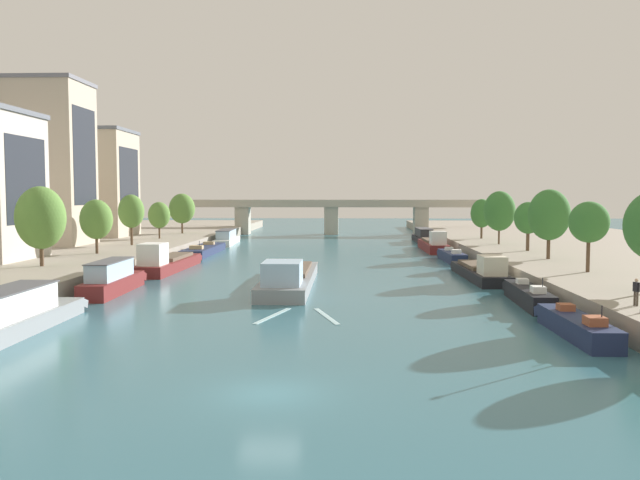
{
  "coord_description": "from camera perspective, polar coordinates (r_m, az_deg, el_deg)",
  "views": [
    {
      "loc": [
        3.14,
        -26.34,
        8.15
      ],
      "look_at": [
        0.0,
        51.01,
        2.78
      ],
      "focal_mm": 36.95,
      "sensor_mm": 36.0,
      "label": 1
    }
  ],
  "objects": [
    {
      "name": "ground_plane",
      "position": [
        27.75,
        -4.39,
        -13.12
      ],
      "size": [
        400.0,
        400.0,
        0.0
      ],
      "primitive_type": "plane",
      "color": "#336675"
    },
    {
      "name": "quay_left",
      "position": [
        90.66,
        -23.42,
        -1.01
      ],
      "size": [
        36.0,
        170.0,
        1.61
      ],
      "primitive_type": "cube",
      "color": "gray",
      "rests_on": "ground"
    },
    {
      "name": "quay_right",
      "position": [
        88.12,
        24.37,
        -1.17
      ],
      "size": [
        36.0,
        170.0,
        1.61
      ],
      "primitive_type": "cube",
      "color": "gray",
      "rests_on": "ground"
    },
    {
      "name": "barge_midriver",
      "position": [
        58.0,
        -2.67,
        -3.24
      ],
      "size": [
        4.05,
        21.58,
        2.92
      ],
      "color": "gray",
      "rests_on": "ground"
    },
    {
      "name": "wake_behind_barge",
      "position": [
        44.42,
        -1.78,
        -6.59
      ],
      "size": [
        5.6,
        5.87,
        0.03
      ],
      "color": "#A5D1DB",
      "rests_on": "ground"
    },
    {
      "name": "moored_boat_left_gap_after",
      "position": [
        41.99,
        -25.6,
        -6.04
      ],
      "size": [
        3.03,
        16.26,
        2.71
      ],
      "color": "gray",
      "rests_on": "ground"
    },
    {
      "name": "moored_boat_left_second",
      "position": [
        57.02,
        -17.53,
        -3.26
      ],
      "size": [
        2.44,
        11.46,
        2.78
      ],
      "color": "maroon",
      "rests_on": "ground"
    },
    {
      "name": "moored_boat_left_near",
      "position": [
        71.97,
        -13.12,
        -1.87
      ],
      "size": [
        3.5,
        16.72,
        3.31
      ],
      "color": "maroon",
      "rests_on": "ground"
    },
    {
      "name": "moored_boat_left_lone",
      "position": [
        91.89,
        -10.0,
        -0.85
      ],
      "size": [
        3.12,
        16.66,
        2.13
      ],
      "color": "#1E284C",
      "rests_on": "ground"
    },
    {
      "name": "moored_boat_left_end",
      "position": [
        109.07,
        -8.08,
        0.18
      ],
      "size": [
        3.22,
        14.2,
        2.44
      ],
      "color": "silver",
      "rests_on": "ground"
    },
    {
      "name": "moored_boat_right_second",
      "position": [
        40.78,
        21.28,
        -6.92
      ],
      "size": [
        1.96,
        10.05,
        2.3
      ],
      "color": "#1E284C",
      "rests_on": "ground"
    },
    {
      "name": "moored_boat_right_lone",
      "position": [
        51.3,
        17.56,
        -4.59
      ],
      "size": [
        2.01,
        10.61,
        2.4
      ],
      "color": "black",
      "rests_on": "ground"
    },
    {
      "name": "moored_boat_right_midway",
      "position": [
        65.09,
        13.75,
        -2.63
      ],
      "size": [
        3.21,
        15.52,
        2.68
      ],
      "color": "black",
      "rests_on": "ground"
    },
    {
      "name": "moored_boat_right_near",
      "position": [
        81.82,
        11.33,
        -1.38
      ],
      "size": [
        2.23,
        10.38,
        2.31
      ],
      "color": "#1E284C",
      "rests_on": "ground"
    },
    {
      "name": "moored_boat_right_far",
      "position": [
        96.24,
        9.79,
        -0.38
      ],
      "size": [
        2.89,
        15.06,
        3.11
      ],
      "color": "maroon",
      "rests_on": "ground"
    },
    {
      "name": "moored_boat_right_end",
      "position": [
        113.78,
        8.94,
        0.32
      ],
      "size": [
        2.76,
        13.34,
        2.44
      ],
      "color": "black",
      "rests_on": "ground"
    },
    {
      "name": "tree_left_far",
      "position": [
        64.98,
        -23.04,
        1.78
      ],
      "size": [
        4.44,
        4.44,
        7.29
      ],
      "color": "brown",
      "rests_on": "quay_left"
    },
    {
      "name": "tree_left_past_mid",
      "position": [
        76.84,
        -18.81,
        1.7
      ],
      "size": [
        3.55,
        3.55,
        6.0
      ],
      "color": "brown",
      "rests_on": "quay_left"
    },
    {
      "name": "tree_left_second",
      "position": [
        88.54,
        -16.03,
        2.4
      ],
      "size": [
        3.31,
        3.31,
        6.54
      ],
      "color": "brown",
      "rests_on": "quay_left"
    },
    {
      "name": "tree_left_end_of_row",
      "position": [
        100.57,
        -13.76,
        2.11
      ],
      "size": [
        3.23,
        3.23,
        5.44
      ],
      "color": "brown",
      "rests_on": "quay_left"
    },
    {
      "name": "tree_left_midway",
      "position": [
        112.99,
        -11.87,
        2.68
      ],
      "size": [
        4.31,
        4.31,
        6.69
      ],
      "color": "brown",
      "rests_on": "quay_left"
    },
    {
      "name": "tree_right_far",
      "position": [
        59.74,
        22.27,
        1.43
      ],
      "size": [
        3.31,
        3.31,
        5.97
      ],
      "color": "brown",
      "rests_on": "quay_right"
    },
    {
      "name": "tree_right_by_lamp",
      "position": [
        70.48,
        19.23,
        2.06
      ],
      "size": [
        4.16,
        4.16,
        7.07
      ],
      "color": "brown",
      "rests_on": "quay_right"
    },
    {
      "name": "tree_right_midway",
      "position": [
        80.07,
        17.59,
        1.82
      ],
      "size": [
        3.23,
        3.23,
        5.69
      ],
      "color": "brown",
      "rests_on": "quay_right"
    },
    {
      "name": "tree_right_end_of_row",
      "position": [
        89.61,
        15.27,
        2.44
      ],
      "size": [
        4.12,
        4.12,
        6.99
      ],
      "color": "brown",
      "rests_on": "quay_right"
    },
    {
      "name": "tree_right_third",
      "position": [
        100.67,
        13.83,
        2.25
      ],
      "size": [
        3.27,
        3.27,
        5.87
      ],
      "color": "brown",
      "rests_on": "quay_right"
    },
    {
      "name": "building_left_corner",
      "position": [
        93.02,
        -22.85,
        6.19
      ],
      "size": [
        11.34,
        9.31,
        21.27
      ],
      "color": "#B2A38E",
      "rests_on": "quay_left"
    },
    {
      "name": "building_left_tall",
      "position": [
        109.42,
        -18.82,
        4.71
      ],
      "size": [
        10.91,
        11.28,
        16.7
      ],
      "color": "#B2A38E",
      "rests_on": "quay_left"
    },
    {
      "name": "bridge_far",
      "position": [
        134.59,
        0.99,
        2.41
      ],
      "size": [
        60.44,
        4.4,
        7.07
      ],
      "color": "#ADA899",
      "rests_on": "ground"
    },
    {
      "name": "person_on_quay",
      "position": [
        42.97,
        25.7,
        -3.94
      ],
      "size": [
        0.31,
        0.5,
        1.62
      ],
      "color": "#473D33",
      "rests_on": "quay_right"
    }
  ]
}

